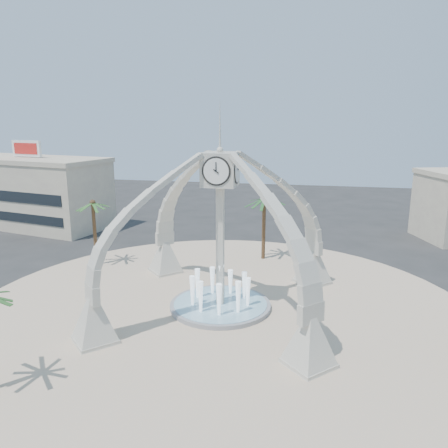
% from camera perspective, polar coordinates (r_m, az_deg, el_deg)
% --- Properties ---
extents(ground, '(140.00, 140.00, 0.00)m').
position_cam_1_polar(ground, '(35.40, -0.48, -10.91)').
color(ground, '#282828').
rests_on(ground, ground).
extents(plaza, '(40.00, 40.00, 0.06)m').
position_cam_1_polar(plaza, '(35.39, -0.48, -10.87)').
color(plaza, '#BDA88C').
rests_on(plaza, ground).
extents(clock_tower, '(17.94, 17.94, 16.30)m').
position_cam_1_polar(clock_tower, '(33.26, -0.50, -0.67)').
color(clock_tower, beige).
rests_on(clock_tower, ground).
extents(fountain, '(8.00, 8.00, 3.62)m').
position_cam_1_polar(fountain, '(35.28, -0.48, -10.48)').
color(fountain, '#979799').
rests_on(fountain, ground).
extents(building_nw, '(23.75, 13.73, 11.90)m').
position_cam_1_polar(building_nw, '(66.91, -23.88, 3.89)').
color(building_nw, beige).
rests_on(building_nw, ground).
extents(palm_west, '(4.48, 4.48, 7.25)m').
position_cam_1_polar(palm_west, '(45.58, -16.78, 2.54)').
color(palm_west, brown).
rests_on(palm_west, ground).
extents(palm_north, '(4.72, 4.72, 7.41)m').
position_cam_1_polar(palm_north, '(45.82, 5.29, 3.22)').
color(palm_north, brown).
rests_on(palm_north, ground).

